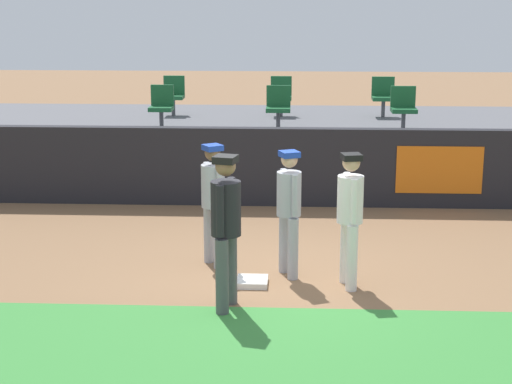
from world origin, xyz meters
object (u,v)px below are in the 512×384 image
player_coach_visitor (289,204)px  seat_front_center (278,105)px  seat_back_left (174,93)px  player_fielder_home (350,211)px  seat_front_right (403,106)px  seat_back_center (281,94)px  first_base (252,282)px  player_umpire (226,221)px  player_runner_visitor (213,196)px  seat_front_left (162,104)px  seat_back_right (383,95)px

player_coach_visitor → seat_front_center: (-0.26, 5.19, 0.62)m
seat_back_left → seat_front_center: same height
player_fielder_home → player_coach_visitor: bearing=-126.1°
seat_front_right → seat_front_center: bearing=-180.0°
player_coach_visitor → seat_back_left: size_ratio=2.02×
seat_front_center → seat_back_center: bearing=89.4°
player_fielder_home → seat_front_center: (-1.04, 5.56, 0.60)m
first_base → player_umpire: player_umpire is taller
player_runner_visitor → player_umpire: player_umpire is taller
player_fielder_home → first_base: bearing=-99.8°
player_coach_visitor → seat_back_left: bearing=176.7°
first_base → seat_back_center: 7.55m
seat_back_center → seat_front_left: bearing=-141.7°
seat_back_right → first_base: bearing=-108.0°
first_base → seat_front_left: (-2.06, 5.58, 1.56)m
first_base → player_runner_visitor: (-0.58, 0.77, 0.95)m
player_runner_visitor → seat_back_right: (2.97, 6.61, 0.62)m
first_base → seat_front_left: seat_front_left is taller
first_base → seat_front_left: 6.15m
seat_front_right → player_runner_visitor: bearing=-123.4°
first_base → player_umpire: (-0.26, -0.83, 1.05)m
player_fielder_home → player_coach_visitor: 0.86m
seat_front_left → first_base: bearing=-69.8°
player_runner_visitor → player_coach_visitor: 1.11m
player_coach_visitor → seat_back_center: seat_back_center is taller
seat_front_right → first_base: bearing=-114.9°
player_runner_visitor → player_coach_visitor: player_runner_visitor is taller
seat_back_left → player_umpire: bearing=-77.4°
player_coach_visitor → seat_back_left: 7.47m
player_coach_visitor → seat_back_center: (-0.24, 6.99, 0.62)m
seat_front_center → player_coach_visitor: bearing=-87.1°
player_umpire → seat_back_left: (-1.83, 8.21, 0.52)m
player_umpire → seat_front_center: 6.45m
first_base → player_runner_visitor: size_ratio=0.23×
player_fielder_home → seat_back_right: bearing=160.2°
seat_back_right → seat_back_left: same height
player_umpire → seat_front_left: (-1.79, 6.41, 0.52)m
seat_back_center → seat_front_center: (-0.02, -1.80, 0.00)m
seat_back_right → seat_front_right: same height
seat_back_left → seat_front_left: bearing=-88.9°
first_base → seat_front_center: seat_front_center is taller
player_umpire → seat_front_right: bearing=169.1°
player_runner_visitor → seat_back_center: bearing=140.6°
player_fielder_home → seat_back_center: (-1.02, 7.36, 0.59)m
first_base → seat_front_center: size_ratio=0.48×
player_runner_visitor → seat_front_right: 5.79m
seat_back_left → player_fielder_home: bearing=-65.6°
seat_back_center → seat_front_left: 2.90m
first_base → seat_front_right: (2.59, 5.58, 1.56)m
seat_front_right → seat_back_right: bearing=96.3°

